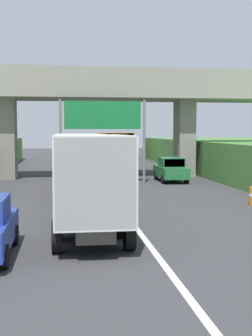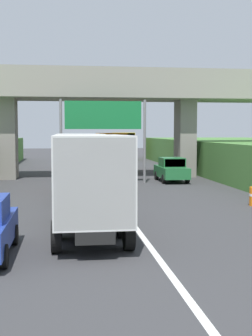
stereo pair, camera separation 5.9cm
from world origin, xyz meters
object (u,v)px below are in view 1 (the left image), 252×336
overhead_highway_sign (103,121)px  truck_yellow (121,144)px  car_green (171,170)px  truck_orange (109,149)px  truck_red (79,162)px  truck_white (89,179)px

overhead_highway_sign → truck_yellow: overhead_highway_sign is taller
truck_yellow → car_green: (0.14, -27.36, -1.08)m
truck_orange → truck_yellow: size_ratio=1.00×
overhead_highway_sign → truck_red: overhead_highway_sign is taller
truck_white → truck_yellow: same height
truck_orange → overhead_highway_sign: bearing=-97.8°
truck_white → truck_red: (-0.07, 8.92, 0.00)m
overhead_highway_sign → car_green: (4.91, 0.66, -3.41)m
truck_orange → truck_yellow: bearing=79.3°
truck_white → car_green: truck_white is taller
truck_yellow → truck_red: size_ratio=1.00×
truck_orange → truck_white: bearing=-97.1°
truck_red → truck_yellow: bearing=79.2°
truck_white → truck_red: bearing=90.5°
car_green → overhead_highway_sign: bearing=-172.3°
truck_white → truck_red: 8.92m
overhead_highway_sign → truck_yellow: size_ratio=0.81×
truck_yellow → truck_white: bearing=-98.5°
overhead_highway_sign → truck_white: size_ratio=0.81×
truck_orange → car_green: size_ratio=1.78×
truck_orange → truck_yellow: 17.76m
overhead_highway_sign → truck_red: (-1.85, -6.60, -2.33)m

